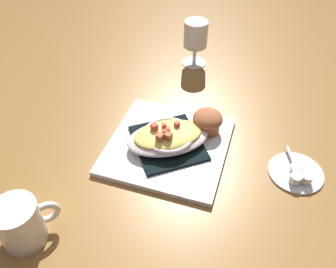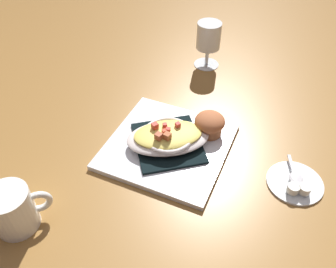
% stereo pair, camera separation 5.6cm
% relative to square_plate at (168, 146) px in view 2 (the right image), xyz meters
% --- Properties ---
extents(ground_plane, '(2.60, 2.60, 0.00)m').
position_rel_square_plate_xyz_m(ground_plane, '(0.00, 0.00, -0.01)').
color(ground_plane, olive).
extents(square_plate, '(0.27, 0.27, 0.01)m').
position_rel_square_plate_xyz_m(square_plate, '(0.00, 0.00, 0.00)').
color(square_plate, white).
rests_on(square_plate, ground_plane).
extents(folded_napkin, '(0.21, 0.21, 0.01)m').
position_rel_square_plate_xyz_m(folded_napkin, '(0.00, 0.00, 0.01)').
color(folded_napkin, black).
rests_on(folded_napkin, square_plate).
extents(gratin_dish, '(0.21, 0.19, 0.05)m').
position_rel_square_plate_xyz_m(gratin_dish, '(0.00, 0.00, 0.03)').
color(gratin_dish, silver).
rests_on(gratin_dish, folded_napkin).
extents(muffin, '(0.07, 0.07, 0.05)m').
position_rel_square_plate_xyz_m(muffin, '(-0.07, -0.07, 0.03)').
color(muffin, '#A86239').
rests_on(muffin, square_plate).
extents(coffee_mug, '(0.09, 0.09, 0.09)m').
position_rel_square_plate_xyz_m(coffee_mug, '(0.18, 0.28, 0.03)').
color(coffee_mug, white).
rests_on(coffee_mug, ground_plane).
extents(stemmed_glass, '(0.07, 0.07, 0.13)m').
position_rel_square_plate_xyz_m(stemmed_glass, '(0.02, -0.36, 0.08)').
color(stemmed_glass, white).
rests_on(stemmed_glass, ground_plane).
extents(creamer_saucer, '(0.11, 0.11, 0.01)m').
position_rel_square_plate_xyz_m(creamer_saucer, '(-0.28, 0.00, -0.00)').
color(creamer_saucer, white).
rests_on(creamer_saucer, ground_plane).
extents(spoon, '(0.05, 0.09, 0.01)m').
position_rel_square_plate_xyz_m(spoon, '(-0.28, 0.00, 0.01)').
color(spoon, silver).
rests_on(spoon, creamer_saucer).
extents(creamer_cup_0, '(0.02, 0.02, 0.02)m').
position_rel_square_plate_xyz_m(creamer_cup_0, '(-0.28, 0.03, 0.01)').
color(creamer_cup_0, white).
rests_on(creamer_cup_0, creamer_saucer).
extents(creamer_cup_1, '(0.02, 0.02, 0.02)m').
position_rel_square_plate_xyz_m(creamer_cup_1, '(-0.30, 0.02, 0.01)').
color(creamer_cup_1, white).
rests_on(creamer_cup_1, creamer_saucer).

